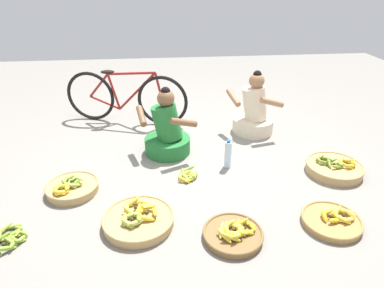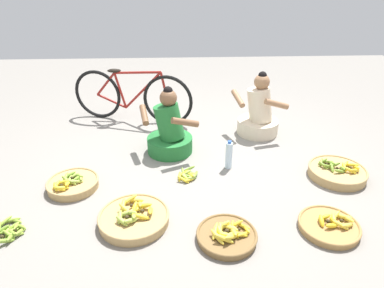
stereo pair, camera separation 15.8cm
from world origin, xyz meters
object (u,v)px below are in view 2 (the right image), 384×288
object	(u,v)px
banana_basket_back_center	(227,235)
banana_basket_back_right	(134,217)
banana_basket_mid_left	(329,225)
loose_bananas_front_center	(188,175)
vendor_woman_front	(169,132)
banana_basket_near_bicycle	(337,172)
water_bottle	(229,155)
banana_basket_front_left	(72,183)
loose_bananas_near_vendor	(8,231)
vendor_woman_behind	(259,114)
bicycle_leaning	(132,96)

from	to	relation	value
banana_basket_back_center	banana_basket_back_right	distance (m)	0.78
banana_basket_mid_left	loose_bananas_front_center	world-z (taller)	banana_basket_mid_left
vendor_woman_front	banana_basket_near_bicycle	xyz separation A→B (m)	(1.71, -0.62, -0.19)
banana_basket_near_bicycle	vendor_woman_front	bearing A→B (deg)	160.19
banana_basket_mid_left	water_bottle	size ratio (longest dim) A/B	1.54
banana_basket_front_left	banana_basket_back_right	bearing A→B (deg)	-39.29
banana_basket_back_right	loose_bananas_near_vendor	world-z (taller)	banana_basket_back_right
loose_bananas_front_center	vendor_woman_behind	bearing A→B (deg)	47.18
banana_basket_front_left	vendor_woman_behind	bearing A→B (deg)	28.91
bicycle_leaning	banana_basket_near_bicycle	xyz separation A→B (m)	(2.23, -1.54, -0.30)
vendor_woman_front	banana_basket_back_right	distance (m)	1.27
banana_basket_near_bicycle	banana_basket_mid_left	bearing A→B (deg)	-117.66
banana_basket_front_left	banana_basket_back_right	xyz separation A→B (m)	(0.65, -0.53, 0.00)
vendor_woman_front	bicycle_leaning	size ratio (longest dim) A/B	0.48
bicycle_leaning	water_bottle	distance (m)	1.76
vendor_woman_behind	bicycle_leaning	distance (m)	1.71
banana_basket_front_left	banana_basket_back_right	distance (m)	0.83
banana_basket_near_bicycle	water_bottle	xyz separation A→B (m)	(-1.08, 0.23, 0.09)
banana_basket_mid_left	loose_bananas_near_vendor	size ratio (longest dim) A/B	1.36
vendor_woman_behind	banana_basket_near_bicycle	xyz separation A→B (m)	(0.59, -1.06, -0.20)
vendor_woman_behind	banana_basket_mid_left	world-z (taller)	vendor_woman_behind
loose_bananas_front_center	banana_basket_near_bicycle	bearing A→B (deg)	-1.86
banana_basket_front_left	banana_basket_back_center	xyz separation A→B (m)	(1.39, -0.76, -0.01)
banana_basket_back_right	loose_bananas_near_vendor	bearing A→B (deg)	-174.79
vendor_woman_front	water_bottle	distance (m)	0.75
vendor_woman_behind	banana_basket_front_left	size ratio (longest dim) A/B	1.64
banana_basket_back_right	loose_bananas_front_center	size ratio (longest dim) A/B	2.26
banana_basket_near_bicycle	water_bottle	size ratio (longest dim) A/B	1.81
water_bottle	bicycle_leaning	bearing A→B (deg)	131.12
vendor_woman_behind	bicycle_leaning	size ratio (longest dim) A/B	0.49
vendor_woman_front	banana_basket_near_bicycle	size ratio (longest dim) A/B	1.36
banana_basket_back_right	banana_basket_back_center	bearing A→B (deg)	-17.47
banana_basket_back_center	banana_basket_front_left	bearing A→B (deg)	151.27
bicycle_leaning	banana_basket_back_center	bearing A→B (deg)	-67.60
vendor_woman_front	loose_bananas_front_center	xyz separation A→B (m)	(0.19, -0.57, -0.22)
bicycle_leaning	loose_bananas_near_vendor	bearing A→B (deg)	-108.85
vendor_woman_behind	loose_bananas_near_vendor	distance (m)	2.99
water_bottle	banana_basket_back_right	bearing A→B (deg)	-137.79
bicycle_leaning	banana_basket_back_center	world-z (taller)	bicycle_leaning
banana_basket_back_right	bicycle_leaning	bearing A→B (deg)	96.21
vendor_woman_behind	bicycle_leaning	xyz separation A→B (m)	(-1.64, 0.48, 0.10)
banana_basket_back_center	vendor_woman_front	bearing A→B (deg)	107.54
loose_bananas_near_vendor	loose_bananas_front_center	bearing A→B (deg)	26.84
loose_bananas_near_vendor	banana_basket_front_left	bearing A→B (deg)	60.46
banana_basket_back_right	loose_bananas_front_center	world-z (taller)	banana_basket_back_right
bicycle_leaning	banana_basket_back_right	bearing A→B (deg)	-83.79
vendor_woman_behind	banana_basket_front_left	bearing A→B (deg)	-151.09
loose_bananas_front_center	water_bottle	distance (m)	0.49
loose_bananas_front_center	bicycle_leaning	bearing A→B (deg)	115.42
bicycle_leaning	loose_bananas_front_center	bearing A→B (deg)	-64.58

